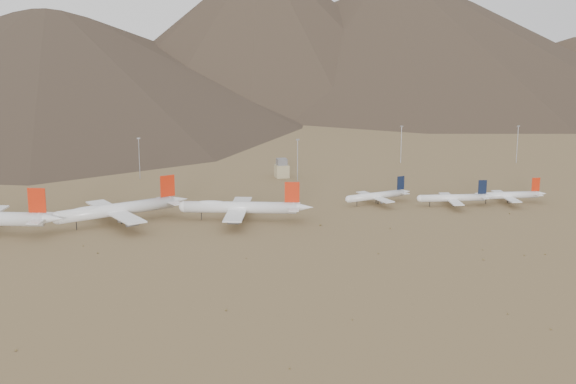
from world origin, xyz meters
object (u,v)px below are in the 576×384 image
object	(u,v)px
widebody_east	(241,207)
narrowbody_a	(378,196)
control_tower	(282,169)
widebody_centre	(118,209)
narrowbody_b	(454,198)

from	to	relation	value
widebody_east	narrowbody_a	bearing A→B (deg)	30.14
narrowbody_a	control_tower	xyz separation A→B (m)	(-32.09, 82.60, 0.87)
narrowbody_a	control_tower	distance (m)	88.62
widebody_east	narrowbody_a	xyz separation A→B (m)	(78.57, 17.03, -2.38)
widebody_centre	widebody_east	world-z (taller)	widebody_centre
narrowbody_b	control_tower	distance (m)	120.39
widebody_east	narrowbody_a	distance (m)	80.43
widebody_centre	narrowbody_b	bearing A→B (deg)	-21.98
widebody_centre	widebody_east	distance (m)	59.80
widebody_centre	control_tower	bearing A→B (deg)	21.19
widebody_east	narrowbody_b	xyz separation A→B (m)	(115.98, 1.34, -2.34)
widebody_east	control_tower	bearing A→B (deg)	82.90
widebody_centre	control_tower	xyz separation A→B (m)	(105.51, 90.12, -1.94)
widebody_centre	narrowbody_b	world-z (taller)	widebody_centre
widebody_centre	widebody_east	size ratio (longest dim) A/B	1.06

